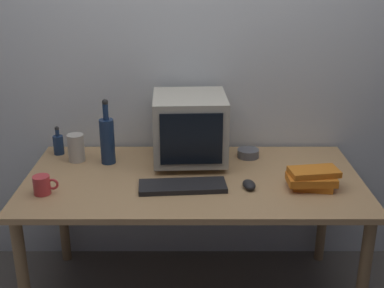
% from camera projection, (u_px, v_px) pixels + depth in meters
% --- Properties ---
extents(back_wall, '(4.00, 0.08, 2.50)m').
position_uv_depth(back_wall, '(192.00, 56.00, 2.84)').
color(back_wall, silver).
rests_on(back_wall, ground).
extents(desk, '(1.69, 0.86, 0.73)m').
position_uv_depth(desk, '(192.00, 191.00, 2.59)').
color(desk, tan).
rests_on(desk, ground).
extents(crt_monitor, '(0.40, 0.40, 0.37)m').
position_uv_depth(crt_monitor, '(189.00, 128.00, 2.69)').
color(crt_monitor, '#B2AD9E').
rests_on(crt_monitor, desk).
extents(keyboard, '(0.43, 0.18, 0.02)m').
position_uv_depth(keyboard, '(182.00, 186.00, 2.44)').
color(keyboard, black).
rests_on(keyboard, desk).
extents(computer_mouse, '(0.07, 0.11, 0.04)m').
position_uv_depth(computer_mouse, '(248.00, 185.00, 2.44)').
color(computer_mouse, black).
rests_on(computer_mouse, desk).
extents(bottle_tall, '(0.08, 0.08, 0.36)m').
position_uv_depth(bottle_tall, '(106.00, 139.00, 2.70)').
color(bottle_tall, navy).
rests_on(bottle_tall, desk).
extents(bottle_short, '(0.06, 0.06, 0.16)m').
position_uv_depth(bottle_short, '(57.00, 144.00, 2.84)').
color(bottle_short, navy).
rests_on(bottle_short, desk).
extents(book_stack, '(0.25, 0.17, 0.10)m').
position_uv_depth(book_stack, '(311.00, 179.00, 2.43)').
color(book_stack, orange).
rests_on(book_stack, desk).
extents(mug, '(0.12, 0.08, 0.09)m').
position_uv_depth(mug, '(41.00, 185.00, 2.38)').
color(mug, '#CC383D').
rests_on(mug, desk).
extents(cd_spindle, '(0.12, 0.12, 0.04)m').
position_uv_depth(cd_spindle, '(247.00, 153.00, 2.82)').
color(cd_spindle, '#595B66').
rests_on(cd_spindle, desk).
extents(metal_canister, '(0.09, 0.09, 0.15)m').
position_uv_depth(metal_canister, '(75.00, 148.00, 2.75)').
color(metal_canister, '#B7B2A8').
rests_on(metal_canister, desk).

